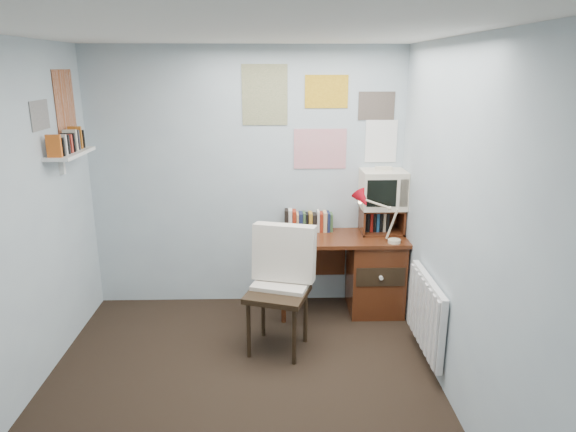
% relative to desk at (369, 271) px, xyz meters
% --- Properties ---
extents(ground, '(3.50, 3.50, 0.00)m').
position_rel_desk_xyz_m(ground, '(-1.17, -1.48, -0.41)').
color(ground, black).
rests_on(ground, ground).
extents(back_wall, '(3.00, 0.02, 2.50)m').
position_rel_desk_xyz_m(back_wall, '(-1.17, 0.27, 0.84)').
color(back_wall, silver).
rests_on(back_wall, ground).
extents(right_wall, '(0.02, 3.50, 2.50)m').
position_rel_desk_xyz_m(right_wall, '(0.33, -1.48, 0.84)').
color(right_wall, silver).
rests_on(right_wall, ground).
extents(ceiling, '(3.00, 3.50, 0.02)m').
position_rel_desk_xyz_m(ceiling, '(-1.17, -1.48, 2.09)').
color(ceiling, white).
rests_on(ceiling, back_wall).
extents(desk, '(1.20, 0.55, 0.76)m').
position_rel_desk_xyz_m(desk, '(0.00, 0.00, 0.00)').
color(desk, '#522512').
rests_on(desk, ground).
extents(desk_chair, '(0.65, 0.63, 1.02)m').
position_rel_desk_xyz_m(desk_chair, '(-0.89, -0.72, 0.10)').
color(desk_chair, black).
rests_on(desk_chair, ground).
extents(desk_lamp, '(0.32, 0.28, 0.42)m').
position_rel_desk_xyz_m(desk_lamp, '(0.18, -0.20, 0.56)').
color(desk_lamp, red).
rests_on(desk_lamp, desk).
extents(tv_riser, '(0.40, 0.30, 0.25)m').
position_rel_desk_xyz_m(tv_riser, '(0.12, 0.11, 0.48)').
color(tv_riser, '#522512').
rests_on(tv_riser, desk).
extents(crt_tv, '(0.42, 0.39, 0.39)m').
position_rel_desk_xyz_m(crt_tv, '(0.12, 0.13, 0.80)').
color(crt_tv, beige).
rests_on(crt_tv, tv_riser).
extents(book_row, '(0.60, 0.14, 0.22)m').
position_rel_desk_xyz_m(book_row, '(-0.51, 0.18, 0.46)').
color(book_row, '#522512').
rests_on(book_row, desk).
extents(radiator, '(0.09, 0.80, 0.60)m').
position_rel_desk_xyz_m(radiator, '(0.29, -0.93, 0.01)').
color(radiator, white).
rests_on(radiator, right_wall).
extents(wall_shelf, '(0.20, 0.62, 0.24)m').
position_rel_desk_xyz_m(wall_shelf, '(-2.57, -0.38, 1.21)').
color(wall_shelf, white).
rests_on(wall_shelf, left_wall).
extents(posters_back, '(1.20, 0.01, 0.90)m').
position_rel_desk_xyz_m(posters_back, '(-0.47, 0.26, 1.44)').
color(posters_back, white).
rests_on(posters_back, back_wall).
extents(posters_left, '(0.01, 0.70, 0.60)m').
position_rel_desk_xyz_m(posters_left, '(-2.67, -0.38, 1.59)').
color(posters_left, white).
rests_on(posters_left, left_wall).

